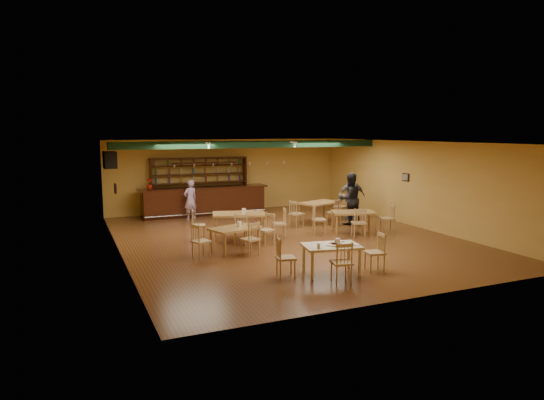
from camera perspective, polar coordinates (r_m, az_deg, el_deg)
name	(u,v)px	position (r m, az deg, el deg)	size (l,w,h in m)	color
floor	(286,238)	(15.23, 1.66, -4.53)	(12.00, 12.00, 0.00)	brown
ceiling_beam	(253,144)	(17.44, -2.20, 6.59)	(10.00, 0.30, 0.25)	black
track_rail_left	(200,142)	(17.46, -8.48, 6.74)	(0.05, 2.50, 0.05)	silver
track_rail_right	(282,142)	(18.54, 1.20, 6.90)	(0.05, 2.50, 0.05)	silver
ac_unit	(110,160)	(17.76, -18.54, 4.52)	(0.34, 0.70, 0.48)	silver
picture_left	(115,189)	(14.62, -18.01, 1.30)	(0.04, 0.34, 0.28)	black
picture_right	(406,177)	(18.01, 15.51, 2.62)	(0.04, 0.34, 0.28)	black
bar_counter	(204,201)	(19.49, -8.01, -0.13)	(5.16, 0.85, 1.13)	black
back_bar_hutch	(200,185)	(20.02, -8.52, 1.74)	(3.99, 0.40, 2.28)	black
poinsettia	(149,184)	(18.95, -14.28, 1.84)	(0.24, 0.24, 0.43)	#AB1D0F
dining_table_a	(239,226)	(15.10, -3.89, -3.08)	(1.63, 0.98, 0.81)	olive
dining_table_b	(319,212)	(17.90, 5.60, -1.43)	(1.50, 0.90, 0.75)	olive
dining_table_c	(235,239)	(13.59, -4.37, -4.64)	(1.36, 0.81, 0.68)	olive
dining_table_d	(353,222)	(16.25, 9.58, -2.57)	(1.41, 0.85, 0.70)	olive
near_table	(331,259)	(11.51, 7.00, -6.98)	(1.30, 0.84, 0.70)	beige
pizza_tray	(335,244)	(11.47, 7.44, -5.21)	(0.40, 0.40, 0.01)	silver
parmesan_shaker	(319,246)	(11.09, 5.52, -5.38)	(0.07, 0.07, 0.11)	#EAE5C6
napkin_stack	(339,241)	(11.74, 7.95, -4.87)	(0.20, 0.15, 0.03)	white
pizza_server	(339,243)	(11.58, 7.92, -5.04)	(0.32, 0.09, 0.00)	silver
side_plate	(354,244)	(11.53, 9.71, -5.19)	(0.22, 0.22, 0.01)	white
patron_bar	(190,200)	(18.48, -9.61, 0.02)	(0.56, 0.37, 1.53)	purple
patron_right_a	(350,199)	(17.54, 9.17, 0.12)	(0.90, 0.70, 1.85)	black
patron_right_b	(352,196)	(18.47, 9.39, 0.43)	(1.05, 0.44, 1.79)	gray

